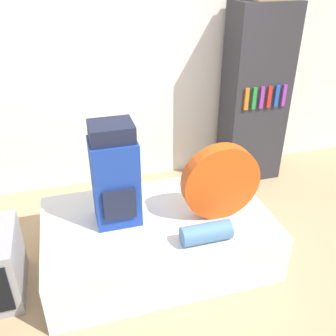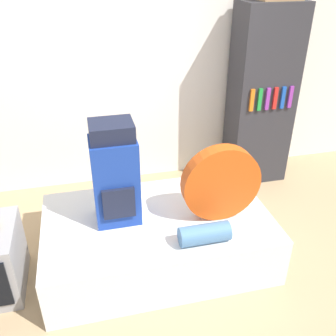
% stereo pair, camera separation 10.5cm
% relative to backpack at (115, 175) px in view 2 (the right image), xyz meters
% --- Properties ---
extents(ground_plane, '(16.00, 16.00, 0.00)m').
position_rel_backpack_xyz_m(ground_plane, '(0.33, -0.54, -0.84)').
color(ground_plane, tan).
extents(wall_back, '(8.00, 0.05, 2.60)m').
position_rel_backpack_xyz_m(wall_back, '(0.33, 1.39, 0.46)').
color(wall_back, white).
rests_on(wall_back, ground_plane).
extents(bed, '(1.86, 1.12, 0.44)m').
position_rel_backpack_xyz_m(bed, '(0.31, -0.07, -0.62)').
color(bed, white).
rests_on(bed, ground_plane).
extents(backpack, '(0.35, 0.33, 0.83)m').
position_rel_backpack_xyz_m(backpack, '(0.00, 0.00, 0.00)').
color(backpack, navy).
rests_on(backpack, bed).
extents(tent_bag, '(0.63, 0.12, 0.63)m').
position_rel_backpack_xyz_m(tent_bag, '(0.81, -0.17, -0.09)').
color(tent_bag, '#D14C14').
rests_on(tent_bag, bed).
extents(sleeping_roll, '(0.38, 0.15, 0.15)m').
position_rel_backpack_xyz_m(sleeping_roll, '(0.59, -0.45, -0.33)').
color(sleeping_roll, teal).
rests_on(sleeping_roll, bed).
extents(bookshelf, '(0.65, 0.44, 1.94)m').
position_rel_backpack_xyz_m(bookshelf, '(1.72, 1.06, 0.13)').
color(bookshelf, '#2D2D33').
rests_on(bookshelf, ground_plane).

